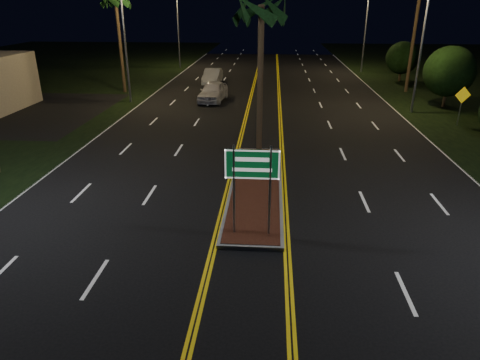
# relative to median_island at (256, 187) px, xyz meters

# --- Properties ---
(ground) EXTENTS (120.00, 120.00, 0.00)m
(ground) POSITION_rel_median_island_xyz_m (0.00, -7.00, -0.08)
(ground) COLOR black
(ground) RESTS_ON ground
(median_island) EXTENTS (2.25, 10.25, 0.17)m
(median_island) POSITION_rel_median_island_xyz_m (0.00, 0.00, 0.00)
(median_island) COLOR gray
(median_island) RESTS_ON ground
(highway_sign) EXTENTS (1.80, 0.08, 3.20)m
(highway_sign) POSITION_rel_median_island_xyz_m (0.00, -4.20, 2.32)
(highway_sign) COLOR gray
(highway_sign) RESTS_ON ground
(streetlight_left_mid) EXTENTS (1.91, 0.44, 9.00)m
(streetlight_left_mid) POSITION_rel_median_island_xyz_m (-10.61, 17.00, 5.57)
(streetlight_left_mid) COLOR gray
(streetlight_left_mid) RESTS_ON ground
(streetlight_left_far) EXTENTS (1.91, 0.44, 9.00)m
(streetlight_left_far) POSITION_rel_median_island_xyz_m (-10.61, 37.00, 5.57)
(streetlight_left_far) COLOR gray
(streetlight_left_far) RESTS_ON ground
(streetlight_right_mid) EXTENTS (1.91, 0.44, 9.00)m
(streetlight_right_mid) POSITION_rel_median_island_xyz_m (10.61, 15.00, 5.57)
(streetlight_right_mid) COLOR gray
(streetlight_right_mid) RESTS_ON ground
(streetlight_right_far) EXTENTS (1.91, 0.44, 9.00)m
(streetlight_right_far) POSITION_rel_median_island_xyz_m (10.61, 35.00, 5.57)
(streetlight_right_far) COLOR gray
(streetlight_right_far) RESTS_ON ground
(palm_median) EXTENTS (2.40, 2.40, 8.30)m
(palm_median) POSITION_rel_median_island_xyz_m (0.00, 3.50, 7.19)
(palm_median) COLOR #382819
(palm_median) RESTS_ON ground
(palm_left_far) EXTENTS (2.40, 2.40, 8.80)m
(palm_left_far) POSITION_rel_median_island_xyz_m (-12.80, 21.00, 7.66)
(palm_left_far) COLOR #382819
(palm_left_far) RESTS_ON ground
(shrub_mid) EXTENTS (3.78, 3.78, 4.62)m
(shrub_mid) POSITION_rel_median_island_xyz_m (14.00, 17.00, 2.64)
(shrub_mid) COLOR #382819
(shrub_mid) RESTS_ON ground
(shrub_far) EXTENTS (3.24, 3.24, 3.96)m
(shrub_far) POSITION_rel_median_island_xyz_m (13.80, 29.00, 2.25)
(shrub_far) COLOR #382819
(shrub_far) RESTS_ON ground
(car_near) EXTENTS (2.92, 5.75, 1.85)m
(car_near) POSITION_rel_median_island_xyz_m (-4.26, 17.82, 0.84)
(car_near) COLOR silver
(car_near) RESTS_ON ground
(car_far) EXTENTS (2.27, 5.16, 1.71)m
(car_far) POSITION_rel_median_island_xyz_m (-5.39, 25.92, 0.77)
(car_far) COLOR silver
(car_far) RESTS_ON ground
(warning_sign) EXTENTS (1.06, 0.22, 2.56)m
(warning_sign) POSITION_rel_median_island_xyz_m (12.95, 11.45, 1.59)
(warning_sign) COLOR gray
(warning_sign) RESTS_ON ground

